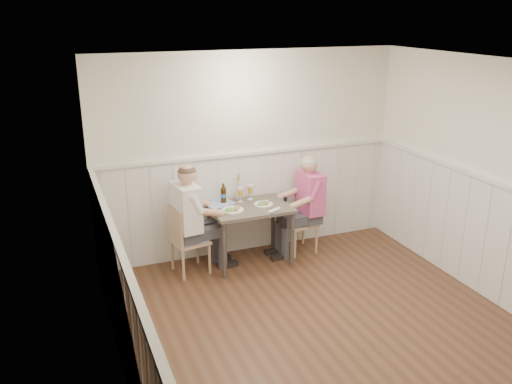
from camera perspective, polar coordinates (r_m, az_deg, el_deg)
ground_plane at (r=5.58m, az=7.92°, el=-14.72°), size 4.50×4.50×0.00m
room_shell at (r=4.92m, az=8.71°, el=0.21°), size 4.04×4.54×2.60m
wainscot at (r=5.78m, az=4.92°, el=-5.57°), size 4.00×4.49×1.34m
dining_table at (r=6.71m, az=-0.63°, el=-2.29°), size 0.98×0.70×0.75m
chair_right at (r=7.14m, az=4.96°, el=-2.87°), size 0.42×0.42×0.82m
chair_left at (r=6.56m, az=-7.40°, el=-4.81°), size 0.46×0.46×0.85m
man_in_pink at (r=7.08m, az=5.38°, el=-2.09°), size 0.62×0.43×1.33m
diner_cream at (r=6.52m, az=-6.94°, el=-3.77°), size 0.69×0.48×1.39m
plate_man at (r=6.72m, az=0.75°, el=-1.23°), size 0.24×0.24×0.06m
plate_diner at (r=6.52m, az=-2.55°, el=-1.84°), size 0.27×0.27×0.07m
beer_glass_a at (r=6.87m, az=-0.60°, el=0.27°), size 0.08×0.08×0.20m
beer_glass_b at (r=6.79m, az=-1.69°, el=-0.03°), size 0.08×0.08×0.19m
beer_bottle at (r=6.77m, az=-3.45°, el=-0.24°), size 0.07×0.07×0.25m
rolled_napkin at (r=6.49m, az=1.90°, el=-1.96°), size 0.19×0.12×0.04m
grass_vase at (r=6.88m, az=-2.02°, el=0.51°), size 0.04×0.04×0.36m
gingham_mat at (r=6.79m, az=-3.94°, el=-1.20°), size 0.42×0.37×0.01m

